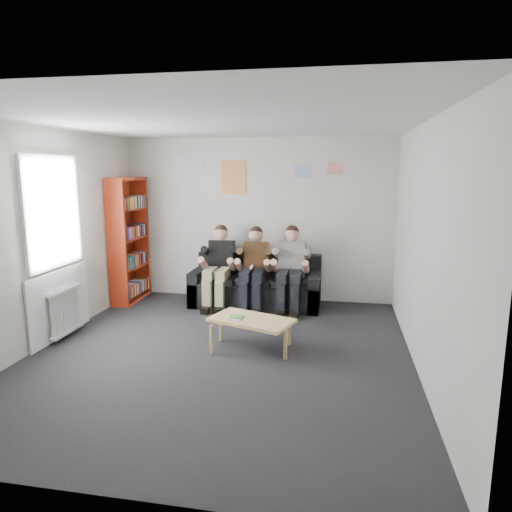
{
  "coord_description": "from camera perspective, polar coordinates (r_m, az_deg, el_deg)",
  "views": [
    {
      "loc": [
        1.35,
        -5.0,
        2.18
      ],
      "look_at": [
        0.2,
        1.3,
        0.96
      ],
      "focal_mm": 32.0,
      "sensor_mm": 36.0,
      "label": 1
    }
  ],
  "objects": [
    {
      "name": "person_right",
      "position": [
        7.12,
        4.32,
        -1.68
      ],
      "size": [
        0.42,
        0.89,
        1.32
      ],
      "rotation": [
        0.0,
        0.0,
        0.01
      ],
      "color": "white",
      "rests_on": "sofa"
    },
    {
      "name": "poster_pink",
      "position": [
        7.49,
        9.78,
        10.77
      ],
      "size": [
        0.22,
        0.01,
        0.18
      ],
      "primitive_type": "cube",
      "color": "#CE40A0",
      "rests_on": "room_shell"
    },
    {
      "name": "person_left",
      "position": [
        7.33,
        -4.69,
        -1.37
      ],
      "size": [
        0.41,
        0.88,
        1.31
      ],
      "rotation": [
        0.0,
        0.0,
        0.06
      ],
      "color": "black",
      "rests_on": "sofa"
    },
    {
      "name": "sofa",
      "position": [
        7.47,
        0.03,
        -3.91
      ],
      "size": [
        2.07,
        0.85,
        0.8
      ],
      "color": "black",
      "rests_on": "ground"
    },
    {
      "name": "poster_sign",
      "position": [
        7.85,
        -7.18,
        11.19
      ],
      "size": [
        0.2,
        0.01,
        0.14
      ],
      "primitive_type": "cube",
      "color": "silver",
      "rests_on": "room_shell"
    },
    {
      "name": "bookshelf",
      "position": [
        7.87,
        -15.52,
        1.95
      ],
      "size": [
        0.31,
        0.93,
        2.06
      ],
      "rotation": [
        0.0,
        0.0,
        0.03
      ],
      "color": "maroon",
      "rests_on": "ground"
    },
    {
      "name": "room_shell",
      "position": [
        5.25,
        -4.69,
        1.63
      ],
      "size": [
        5.0,
        5.0,
        5.0
      ],
      "color": "black",
      "rests_on": "ground"
    },
    {
      "name": "radiator",
      "position": [
        6.53,
        -22.72,
        -6.37
      ],
      "size": [
        0.1,
        0.64,
        0.6
      ],
      "color": "white",
      "rests_on": "ground"
    },
    {
      "name": "poster_blue",
      "position": [
        7.51,
        5.89,
        10.48
      ],
      "size": [
        0.25,
        0.01,
        0.2
      ],
      "primitive_type": "cube",
      "color": "blue",
      "rests_on": "room_shell"
    },
    {
      "name": "game_cases",
      "position": [
        5.6,
        -2.54,
        -7.7
      ],
      "size": [
        0.18,
        0.15,
        0.03
      ],
      "rotation": [
        0.0,
        0.0,
        -0.05
      ],
      "color": "white",
      "rests_on": "coffee_table"
    },
    {
      "name": "window",
      "position": [
        6.42,
        -23.71,
        -0.49
      ],
      "size": [
        0.05,
        1.3,
        2.36
      ],
      "color": "white",
      "rests_on": "room_shell"
    },
    {
      "name": "coffee_table",
      "position": [
        5.62,
        -0.56,
        -8.29
      ],
      "size": [
        0.98,
        0.54,
        0.39
      ],
      "rotation": [
        0.0,
        0.0,
        -0.34
      ],
      "color": "#D0B978",
      "rests_on": "ground"
    },
    {
      "name": "poster_large",
      "position": [
        7.69,
        -2.82,
        9.78
      ],
      "size": [
        0.42,
        0.01,
        0.55
      ],
      "primitive_type": "cube",
      "color": "#E3C550",
      "rests_on": "room_shell"
    },
    {
      "name": "person_middle",
      "position": [
        7.2,
        -0.25,
        -1.59
      ],
      "size": [
        0.4,
        0.86,
        1.29
      ],
      "rotation": [
        0.0,
        0.0,
        0.17
      ],
      "color": "#492C18",
      "rests_on": "sofa"
    }
  ]
}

